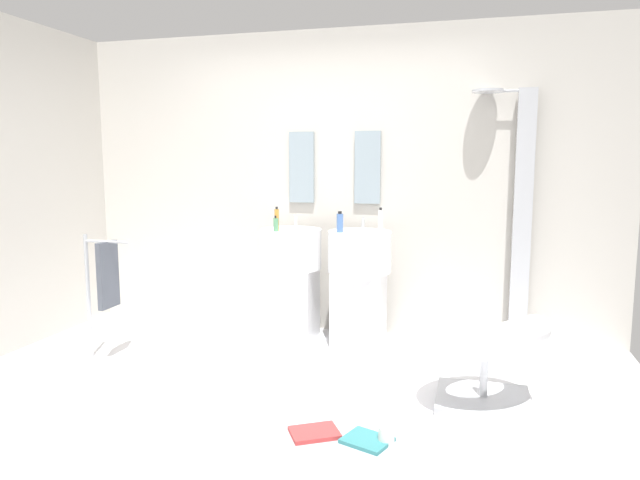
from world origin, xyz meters
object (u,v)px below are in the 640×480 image
Objects in this scene: soap_bottle_amber at (277,220)px; soap_bottle_white at (381,221)px; magazine_red at (314,433)px; pedestal_sink_right at (359,281)px; shower_column at (520,214)px; lounge_chair at (485,350)px; magazine_teal at (367,440)px; soap_bottle_blue at (340,223)px; pedestal_sink_left at (291,278)px; coffee_mug at (386,435)px; soap_bottle_green at (276,224)px; towel_rack at (105,277)px.

soap_bottle_white is (0.82, 0.11, 0.00)m from soap_bottle_amber.
pedestal_sink_right is at bearing 62.19° from magazine_red.
magazine_red is at bearing -120.91° from shower_column.
shower_column reaches higher than soap_bottle_white.
lounge_chair is at bearing -49.44° from soap_bottle_white.
soap_bottle_blue reaches higher than magazine_teal.
pedestal_sink_right is 1.38m from shower_column.
lounge_chair is at bearing -45.57° from pedestal_sink_right.
pedestal_sink_left is 4.00× the size of magazine_red.
shower_column is 1.87× the size of lounge_chair.
magazine_teal is at bearing -77.30° from pedestal_sink_right.
soap_bottle_blue is at bearing -171.46° from soap_bottle_white.
shower_column is (1.24, 0.27, 0.56)m from pedestal_sink_right.
soap_bottle_blue is (-1.38, -0.38, -0.07)m from shower_column.
soap_bottle_green is at bearing 127.38° from coffee_mug.
magazine_red is 1.55× the size of soap_bottle_blue.
pedestal_sink_left is at bearing 70.33° from soap_bottle_green.
soap_bottle_green is (-1.02, 1.48, 0.97)m from magazine_teal.
soap_bottle_amber is (-1.62, 0.82, 0.68)m from lounge_chair.
pedestal_sink_left is at bearing 140.59° from magazine_teal.
shower_column is 10.42× the size of soap_bottle_amber.
pedestal_sink_left reaches higher than coffee_mug.
soap_bottle_green is at bearing -171.90° from soap_bottle_white.
towel_rack is 3.68× the size of magazine_red.
pedestal_sink_right is at bearing 15.60° from soap_bottle_green.
pedestal_sink_right is 4.33× the size of magazine_teal.
shower_column is at bearing 8.56° from pedestal_sink_left.
soap_bottle_amber is (-0.51, -0.06, 0.02)m from soap_bottle_blue.
soap_bottle_blue is at bearing -13.98° from pedestal_sink_left.
soap_bottle_white is (-1.06, -0.34, -0.05)m from shower_column.
magazine_red is at bearing -87.13° from pedestal_sink_right.
shower_column reaches higher than lounge_chair.
soap_bottle_blue is 0.51m from soap_bottle_amber.
pedestal_sink_right is at bearing 123.38° from magazine_teal.
lounge_chair is 4.60× the size of magazine_teal.
pedestal_sink_left is 1.09× the size of towel_rack.
magazine_teal is 1.20× the size of soap_bottle_white.
towel_rack is 2.11m from magazine_red.
pedestal_sink_right is 0.83m from soap_bottle_amber.
soap_bottle_green is (-0.73, 1.47, 0.97)m from magazine_red.
soap_bottle_blue reaches higher than pedestal_sink_left.
pedestal_sink_left is at bearing 81.22° from magazine_red.
soap_bottle_green is 0.83m from soap_bottle_white.
soap_bottle_green reaches higher than pedestal_sink_right.
soap_bottle_blue is at bearing 128.95° from magazine_teal.
magazine_teal is at bearing -131.87° from lounge_chair.
soap_bottle_amber reaches higher than soap_bottle_green.
soap_bottle_blue is (0.51, 0.07, 0.02)m from soap_bottle_green.
pedestal_sink_right is 6.22× the size of soap_bottle_blue.
magazine_red is at bearing -63.67° from soap_bottle_green.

